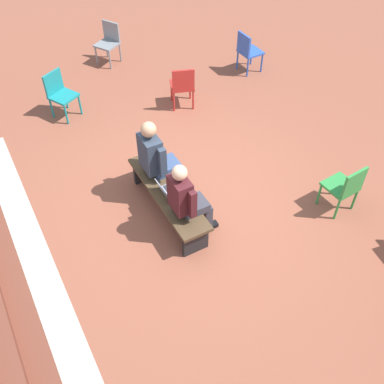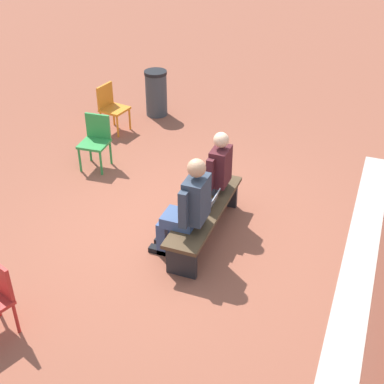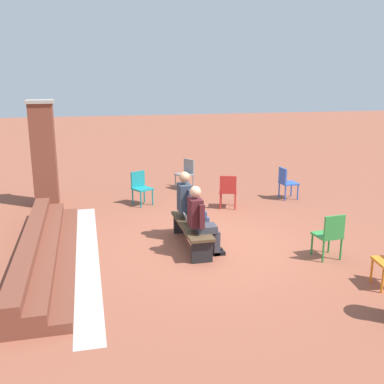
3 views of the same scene
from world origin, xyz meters
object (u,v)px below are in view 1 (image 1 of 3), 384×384
Objects in this scene: laptop at (168,191)px; plastic_chair_near_bench_left at (109,40)px; person_adult at (158,157)px; plastic_chair_far_right at (345,186)px; person_student at (187,198)px; plastic_chair_far_left at (248,50)px; plastic_chair_mid_courtyard at (60,92)px; bench at (168,196)px; plastic_chair_near_bench_right at (183,85)px.

plastic_chair_near_bench_left is at bearing -11.43° from laptop.
person_adult is 1.64× the size of plastic_chair_far_right.
person_student is 1.55× the size of plastic_chair_near_bench_left.
plastic_chair_far_right is 1.00× the size of plastic_chair_far_left.
person_adult is 1.64× the size of plastic_chair_far_left.
person_student is at bearing -169.66° from laptop.
plastic_chair_mid_courtyard is at bearing 133.07° from plastic_chair_near_bench_left.
plastic_chair_near_bench_left is 2.04m from plastic_chair_mid_courtyard.
bench is 2.14× the size of plastic_chair_far_right.
plastic_chair_near_bench_right is (3.44, 0.77, 0.00)m from plastic_chair_far_right.
person_adult is at bearing 53.81° from plastic_chair_far_right.
plastic_chair_mid_courtyard is at bearing 13.46° from person_adult.
laptop is 0.38× the size of plastic_chair_far_left.
bench is 1.39× the size of person_student.
plastic_chair_far_right reaches higher than bench.
person_adult is 1.64× the size of plastic_chair_near_bench_left.
plastic_chair_near_bench_left reaches higher than bench.
person_adult is at bearing 168.41° from plastic_chair_near_bench_left.
bench is 0.15m from laptop.
person_student is (-0.46, -0.06, 0.34)m from bench.
plastic_chair_near_bench_right and plastic_chair_mid_courtyard have the same top height.
bench is at bearing -16.18° from laptop.
bench is 2.14× the size of plastic_chair_mid_courtyard.
laptop is at bearing 131.06° from plastic_chair_far_left.
plastic_chair_far_right is (-1.16, -2.23, 0.13)m from bench.
bench is 2.52m from plastic_chair_far_right.
plastic_chair_far_right is 1.00× the size of plastic_chair_mid_courtyard.
laptop is at bearing 147.63° from plastic_chair_near_bench_right.
plastic_chair_far_right is at bearing -126.19° from person_adult.
plastic_chair_near_bench_left is (4.57, -0.92, -0.02)m from laptop.
plastic_chair_mid_courtyard is (3.17, 0.57, -0.02)m from laptop.
laptop is 0.38× the size of plastic_chair_near_bench_right.
plastic_chair_far_right and plastic_chair_near_bench_left have the same top height.
plastic_chair_near_bench_left is at bearing 52.85° from plastic_chair_far_left.
plastic_chair_mid_courtyard is (4.29, 2.81, 0.00)m from plastic_chair_far_right.
bench is 0.57m from person_adult.
plastic_chair_near_bench_right is (2.28, -1.46, 0.13)m from bench.
laptop is 3.22m from plastic_chair_mid_courtyard.
plastic_chair_far_left and plastic_chair_near_bench_left have the same top height.
laptop is (0.42, 0.08, -0.20)m from person_student.
plastic_chair_near_bench_right is at bearing -36.77° from person_adult.
bench is at bearing 7.97° from person_student.
plastic_chair_far_left is at bearing -53.23° from person_adult.
plastic_chair_far_right is at bearing -167.34° from plastic_chair_near_bench_right.
laptop reaches higher than bench.
plastic_chair_near_bench_right is (2.32, -1.47, -0.02)m from laptop.
person_adult is (0.88, -0.00, 0.03)m from person_student.
plastic_chair_far_right is 3.53m from plastic_chair_near_bench_right.
laptop is 2.75m from plastic_chair_near_bench_right.
person_student reaches higher than plastic_chair_far_left.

